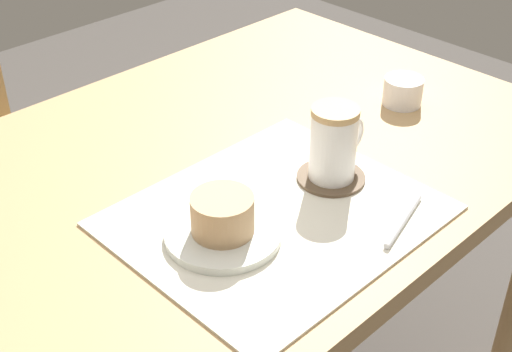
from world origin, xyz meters
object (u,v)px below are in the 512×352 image
at_px(dining_table, 200,212).
at_px(sugar_bowl, 403,91).
at_px(pastry, 222,214).
at_px(coffee_mug, 334,143).
at_px(pastry_plate, 223,234).

distance_m(dining_table, sugar_bowl, 0.43).
bearing_deg(pastry, coffee_mug, -2.52).
bearing_deg(sugar_bowl, pastry_plate, -172.69).
height_order(pastry, sugar_bowl, pastry).
xyz_separation_m(dining_table, coffee_mug, (0.13, -0.16, 0.14)).
distance_m(pastry, coffee_mug, 0.22).
distance_m(pastry_plate, sugar_bowl, 0.50).
relative_size(pastry_plate, sugar_bowl, 2.27).
bearing_deg(pastry_plate, coffee_mug, -2.52).
relative_size(pastry_plate, pastry, 1.87).
height_order(dining_table, coffee_mug, coffee_mug).
bearing_deg(coffee_mug, dining_table, 130.14).
distance_m(pastry_plate, pastry, 0.03).
xyz_separation_m(pastry, sugar_bowl, (0.49, 0.06, -0.02)).
bearing_deg(sugar_bowl, pastry, -172.69).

